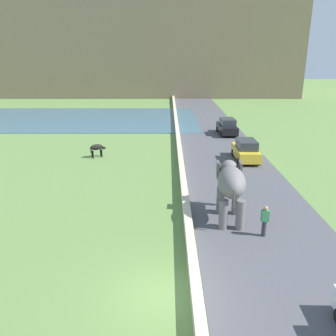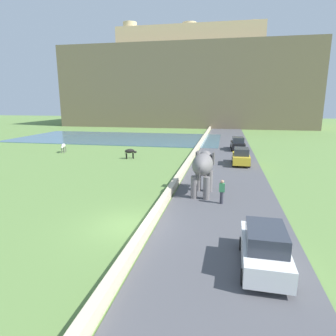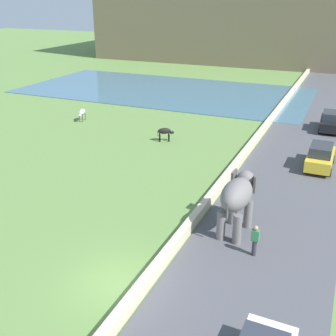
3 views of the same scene
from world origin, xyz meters
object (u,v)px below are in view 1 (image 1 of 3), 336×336
(elephant, at_px, (229,184))
(car_yellow, at_px, (244,150))
(car_black, at_px, (225,127))
(person_beside_elephant, at_px, (263,220))
(cow_black, at_px, (95,148))

(elephant, xyz_separation_m, car_yellow, (3.14, 10.69, -1.14))
(elephant, bearing_deg, car_black, 81.21)
(person_beside_elephant, relative_size, car_black, 0.40)
(car_yellow, bearing_deg, car_black, 89.99)
(person_beside_elephant, bearing_deg, cow_black, 128.16)
(cow_black, bearing_deg, elephant, -51.65)
(elephant, height_order, car_yellow, elephant)
(cow_black, bearing_deg, car_yellow, -4.76)
(car_black, distance_m, car_yellow, 9.60)
(person_beside_elephant, xyz_separation_m, cow_black, (-10.65, 13.55, -0.04))
(car_black, xyz_separation_m, cow_black, (-12.41, -8.56, -0.06))
(elephant, relative_size, car_yellow, 0.87)
(person_beside_elephant, relative_size, car_yellow, 0.41)
(person_beside_elephant, xyz_separation_m, car_black, (1.76, 22.12, 0.03))
(car_yellow, bearing_deg, person_beside_elephant, -98.00)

